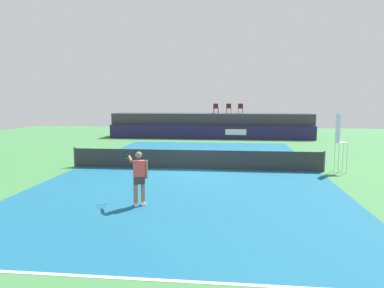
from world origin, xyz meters
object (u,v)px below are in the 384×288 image
at_px(spectator_chair_center, 240,108).
at_px(tennis_player, 139,176).
at_px(spectator_chair_far_left, 216,108).
at_px(spectator_chair_left, 229,108).
at_px(net_post_near, 75,157).
at_px(net_post_far, 324,161).
at_px(umpire_chair, 339,139).
at_px(tennis_ball, 248,144).

height_order(spectator_chair_center, tennis_player, spectator_chair_center).
bearing_deg(spectator_chair_far_left, spectator_chair_center, 10.07).
height_order(spectator_chair_left, net_post_near, spectator_chair_left).
height_order(spectator_chair_far_left, net_post_far, spectator_chair_far_left).
height_order(spectator_chair_left, tennis_player, spectator_chair_left).
bearing_deg(spectator_chair_left, spectator_chair_center, -3.73).
distance_m(net_post_near, net_post_far, 12.40).
relative_size(net_post_near, tennis_player, 0.56).
relative_size(spectator_chair_far_left, spectator_chair_center, 1.00).
distance_m(umpire_chair, net_post_near, 13.10).
height_order(umpire_chair, net_post_near, umpire_chair).
bearing_deg(spectator_chair_center, net_post_far, -76.95).
bearing_deg(spectator_chair_left, tennis_ball, -73.91).
relative_size(umpire_chair, net_post_far, 2.76).
bearing_deg(tennis_ball, umpire_chair, -69.76).
relative_size(net_post_far, tennis_player, 0.56).
bearing_deg(tennis_player, umpire_chair, 37.81).
xyz_separation_m(spectator_chair_center, tennis_player, (-3.82, -21.63, -1.73)).
height_order(spectator_chair_left, net_post_far, spectator_chair_left).
height_order(umpire_chair, tennis_player, umpire_chair).
relative_size(spectator_chair_far_left, net_post_far, 0.89).
relative_size(umpire_chair, net_post_near, 2.76).
relative_size(spectator_chair_left, net_post_near, 0.89).
xyz_separation_m(spectator_chair_far_left, tennis_ball, (2.67, -4.80, -2.66)).
height_order(spectator_chair_center, umpire_chair, spectator_chair_center).
xyz_separation_m(spectator_chair_far_left, umpire_chair, (6.43, -15.00, -1.11)).
height_order(spectator_chair_center, net_post_far, spectator_chair_center).
distance_m(spectator_chair_center, net_post_far, 15.94).
bearing_deg(tennis_player, net_post_near, 128.72).
xyz_separation_m(net_post_near, net_post_far, (12.40, 0.00, 0.00)).
bearing_deg(tennis_ball, tennis_player, -104.58).
relative_size(net_post_far, tennis_ball, 14.71).
bearing_deg(net_post_near, spectator_chair_left, 63.30).
bearing_deg(tennis_player, net_post_far, 40.24).
distance_m(spectator_chair_far_left, net_post_near, 16.53).
distance_m(spectator_chair_left, net_post_near, 17.43).
bearing_deg(tennis_player, spectator_chair_far_left, 85.68).
bearing_deg(umpire_chair, tennis_ball, 110.24).
bearing_deg(umpire_chair, tennis_player, -142.19).
relative_size(spectator_chair_far_left, umpire_chair, 0.32).
bearing_deg(tennis_ball, spectator_chair_center, 94.98).
xyz_separation_m(net_post_far, tennis_ball, (-3.11, 10.19, -0.46)).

